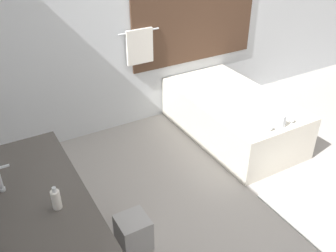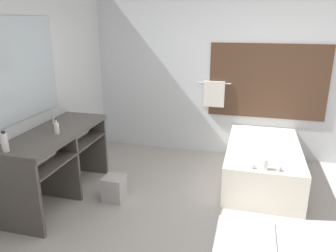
# 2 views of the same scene
# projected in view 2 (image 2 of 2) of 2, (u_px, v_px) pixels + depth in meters

# --- Properties ---
(ground_plane) EXTENTS (16.00, 16.00, 0.00)m
(ground_plane) POSITION_uv_depth(u_px,v_px,m) (214.00, 236.00, 3.30)
(ground_plane) COLOR #A8A39E
(ground_plane) RESTS_ON ground
(wall_back_with_blinds) EXTENTS (7.40, 0.13, 2.70)m
(wall_back_with_blinds) POSITION_uv_depth(u_px,v_px,m) (237.00, 71.00, 4.93)
(wall_back_with_blinds) COLOR silver
(wall_back_with_blinds) RESTS_ON ground_plane
(wall_left_with_mirror) EXTENTS (0.08, 7.40, 2.70)m
(wall_left_with_mirror) POSITION_uv_depth(u_px,v_px,m) (6.00, 92.00, 3.42)
(wall_left_with_mirror) COLOR silver
(wall_left_with_mirror) RESTS_ON ground_plane
(vanity_counter) EXTENTS (0.59, 1.52, 0.86)m
(vanity_counter) POSITION_uv_depth(u_px,v_px,m) (58.00, 148.00, 3.84)
(vanity_counter) COLOR #4C4742
(vanity_counter) RESTS_ON ground_plane
(sink_faucet) EXTENTS (0.09, 0.04, 0.18)m
(sink_faucet) POSITION_uv_depth(u_px,v_px,m) (53.00, 117.00, 3.97)
(sink_faucet) COLOR silver
(sink_faucet) RESTS_ON vanity_counter
(bathtub) EXTENTS (0.92, 1.67, 0.62)m
(bathtub) POSITION_uv_depth(u_px,v_px,m) (263.00, 162.00, 4.35)
(bathtub) COLOR silver
(bathtub) RESTS_ON ground_plane
(water_bottle_1) EXTENTS (0.06, 0.06, 0.21)m
(water_bottle_1) POSITION_uv_depth(u_px,v_px,m) (5.00, 142.00, 3.13)
(water_bottle_1) COLOR silver
(water_bottle_1) RESTS_ON vanity_counter
(soap_dispenser) EXTENTS (0.05, 0.05, 0.15)m
(soap_dispenser) POSITION_uv_depth(u_px,v_px,m) (57.00, 128.00, 3.62)
(soap_dispenser) COLOR white
(soap_dispenser) RESTS_ON vanity_counter
(waste_bin) EXTENTS (0.24, 0.24, 0.30)m
(waste_bin) POSITION_uv_depth(u_px,v_px,m) (114.00, 188.00, 3.92)
(waste_bin) COLOR #B2B2B2
(waste_bin) RESTS_ON ground_plane
(bath_mat) EXTENTS (0.59, 0.81, 0.02)m
(bath_mat) POSITION_uv_depth(u_px,v_px,m) (245.00, 243.00, 3.18)
(bath_mat) COLOR white
(bath_mat) RESTS_ON ground_plane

